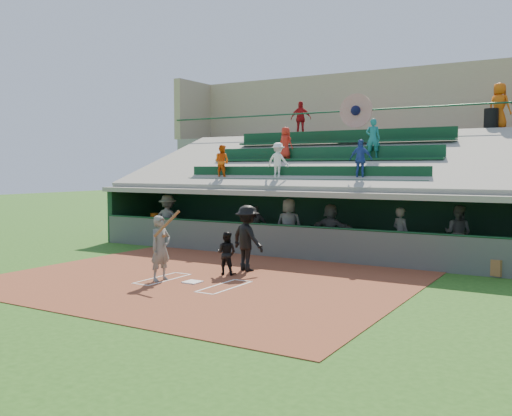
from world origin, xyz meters
The scene contains 22 objects.
ground centered at (0.00, 0.00, 0.00)m, with size 100.00×100.00×0.00m, color #245217.
dirt_slab centered at (0.00, 0.50, 0.01)m, with size 11.00×9.00×0.02m, color brown.
home_plate centered at (0.00, 0.00, 0.04)m, with size 0.43×0.43×0.03m, color white.
batters_box_chalk centered at (0.00, 0.00, 0.02)m, with size 2.65×1.85×0.01m.
dugout_floor centered at (0.00, 6.75, 0.02)m, with size 16.00×3.50×0.04m, color gray.
concourse_slab centered at (0.00, 13.50, 2.30)m, with size 20.00×3.00×4.60m, color gray.
grandstand centered at (0.00, 10.51, 2.26)m, with size 20.40×10.40×7.80m.
batter_at_plate centered at (-0.91, -0.21, 0.91)m, with size 0.89×0.77×1.95m.
catcher centered at (0.14, 1.43, 0.64)m, with size 0.60×0.47×1.23m, color black.
home_umpire centered at (0.34, 2.26, 0.99)m, with size 1.26×0.72×1.95m, color black.
dugout_bench centered at (-0.12, 7.90, 0.27)m, with size 15.42×0.46×0.46m, color #996737.
white_table centered at (-6.55, 6.22, 0.42)m, with size 0.86×0.65×0.75m, color silver.
water_cooler centered at (-6.62, 6.21, 0.99)m, with size 0.40×0.40×0.40m, color orange.
dugout_player_a centered at (-5.42, 5.58, 1.03)m, with size 1.27×0.73×1.97m, color #50524E.
dugout_player_b centered at (-2.16, 6.99, 0.81)m, with size 0.91×0.38×1.55m, color #5A5D58.
dugout_player_c centered at (-0.22, 6.02, 1.01)m, with size 0.95×0.62×1.94m, color #5F625C.
dugout_player_d centered at (1.14, 6.61, 0.92)m, with size 1.63×0.52×1.76m, color #5A5D57.
dugout_player_e centered at (3.81, 6.08, 0.92)m, with size 0.64×0.42×1.77m, color #51534E.
dugout_player_f centered at (5.39, 7.09, 0.95)m, with size 0.89×0.69×1.83m, color #60635E.
trash_bin centered at (5.54, 12.29, 5.01)m, with size 0.55×0.55×0.82m, color black.
concourse_staff_a centered at (-3.04, 12.69, 5.43)m, with size 0.97×0.41×1.66m, color #B51417.
concourse_staff_b centered at (5.78, 12.62, 5.53)m, with size 0.91×0.59×1.87m, color #C6530B.
Camera 1 is at (9.11, -12.06, 3.06)m, focal length 40.00 mm.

